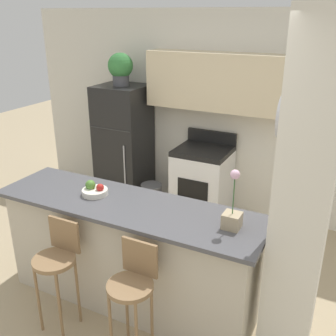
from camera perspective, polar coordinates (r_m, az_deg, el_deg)
ground_plane at (r=3.87m, az=-5.42°, el=-18.51°), size 14.00×14.00×0.00m
wall_back at (r=4.96m, az=8.89°, el=9.26°), size 5.60×0.38×2.55m
pillar_right at (r=2.78m, az=18.78°, el=-5.36°), size 0.38×0.32×2.55m
counter_bar at (r=3.57m, az=-5.71°, el=-12.29°), size 2.37×0.68×1.00m
refrigerator at (r=5.46m, az=-6.43°, el=3.49°), size 0.64×0.63×1.61m
stove_range at (r=5.08m, az=4.98°, el=-2.00°), size 0.66×0.62×1.07m
bar_stool_left at (r=3.36m, az=-15.74°, el=-12.80°), size 0.34×0.34×0.96m
bar_stool_right at (r=3.00m, az=-5.12°, el=-16.74°), size 0.34×0.34×0.96m
potted_plant_on_fridge at (r=5.24m, az=-6.91°, el=14.24°), size 0.32×0.32×0.41m
orchid_vase at (r=2.94m, az=9.33°, el=-6.60°), size 0.13×0.13×0.46m
fruit_bowl at (r=3.50m, az=-10.62°, el=-3.19°), size 0.23×0.23×0.12m
trash_bin at (r=5.26m, az=-2.41°, el=-4.31°), size 0.28×0.28×0.38m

